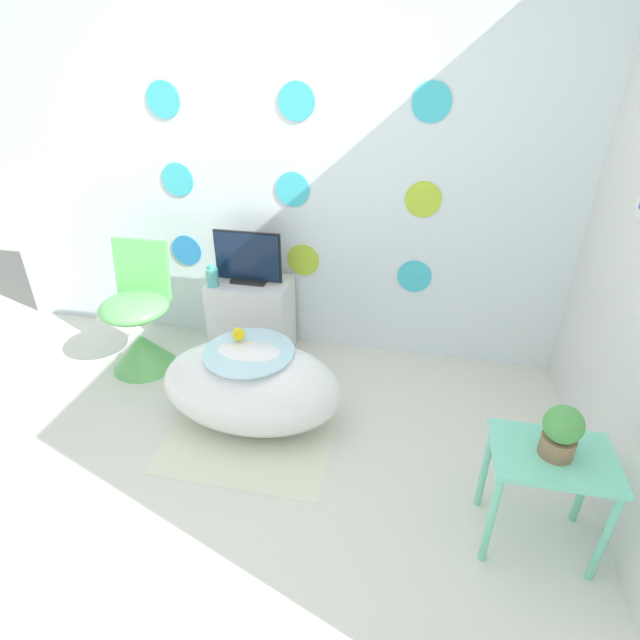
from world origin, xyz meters
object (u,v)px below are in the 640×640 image
Objects in this scene: vase at (212,276)px; potted_plant_left at (562,431)px; bathtub at (252,386)px; tv at (248,260)px; chair at (140,329)px.

vase is 0.65× the size of potted_plant_left.
vase reaches higher than bathtub.
bathtub is 2.29× the size of tv.
bathtub is 0.88m from tv.
bathtub is 4.50× the size of potted_plant_left.
tv is (-0.24, 0.72, 0.44)m from bathtub.
potted_plant_left reaches higher than bathtub.
chair is 0.59m from vase.
potted_plant_left is (1.88, -1.10, 0.02)m from vase.
chair reaches higher than vase.
chair is 2.52m from potted_plant_left.
bathtub is 0.84m from vase.
chair is 0.84m from tv.
chair is 1.89× the size of tv.
tv is 3.03× the size of vase.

